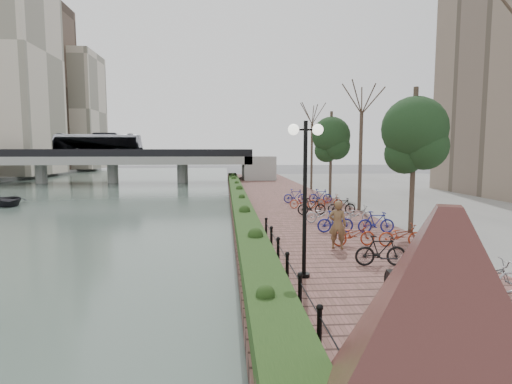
{
  "coord_description": "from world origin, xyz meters",
  "views": [
    {
      "loc": [
        -0.39,
        -8.25,
        4.21
      ],
      "look_at": [
        1.26,
        13.02,
        2.0
      ],
      "focal_mm": 28.0,
      "sensor_mm": 36.0,
      "label": 1
    }
  ],
  "objects": [
    {
      "name": "ground",
      "position": [
        0.0,
        0.0,
        0.0
      ],
      "size": [
        220.0,
        220.0,
        0.0
      ],
      "primitive_type": "plane",
      "color": "#59595B",
      "rests_on": "ground"
    },
    {
      "name": "river_water",
      "position": [
        -15.0,
        25.0,
        0.01
      ],
      "size": [
        30.0,
        130.0,
        0.02
      ],
      "primitive_type": "cube",
      "color": "#3E4E45",
      "rests_on": "ground"
    },
    {
      "name": "promenade",
      "position": [
        4.0,
        17.5,
        0.25
      ],
      "size": [
        8.0,
        75.0,
        0.5
      ],
      "primitive_type": "cube",
      "color": "brown",
      "rests_on": "ground"
    },
    {
      "name": "hedge",
      "position": [
        0.6,
        20.0,
        0.8
      ],
      "size": [
        1.1,
        56.0,
        0.6
      ],
      "primitive_type": "cube",
      "color": "#1D3915",
      "rests_on": "promenade"
    },
    {
      "name": "chain_fence",
      "position": [
        1.4,
        2.0,
        0.85
      ],
      "size": [
        0.1,
        14.1,
        0.7
      ],
      "color": "black",
      "rests_on": "promenade"
    },
    {
      "name": "granite_monument",
      "position": [
        1.95,
        -4.29,
        2.09
      ],
      "size": [
        5.48,
        5.48,
        3.14
      ],
      "color": "#49201F",
      "rests_on": "promenade"
    },
    {
      "name": "lamppost",
      "position": [
        1.92,
        3.1,
        3.81
      ],
      "size": [
        1.02,
        0.32,
        4.56
      ],
      "color": "black",
      "rests_on": "promenade"
    },
    {
      "name": "motorcycle",
      "position": [
        3.86,
        1.09,
        0.96
      ],
      "size": [
        0.58,
        1.5,
        0.92
      ],
      "primitive_type": null,
      "rotation": [
        0.0,
        0.0,
        -0.09
      ],
      "color": "black",
      "rests_on": "promenade"
    },
    {
      "name": "pedestrian",
      "position": [
        3.85,
        6.36,
        1.42
      ],
      "size": [
        0.79,
        0.65,
        1.84
      ],
      "primitive_type": "imported",
      "rotation": [
        0.0,
        0.0,
        2.77
      ],
      "color": "brown",
      "rests_on": "promenade"
    },
    {
      "name": "bicycle_parking",
      "position": [
        5.5,
        10.37,
        0.97
      ],
      "size": [
        2.4,
        19.89,
        1.0
      ],
      "color": "#9F9FA4",
      "rests_on": "promenade"
    },
    {
      "name": "street_trees",
      "position": [
        8.0,
        12.68,
        3.69
      ],
      "size": [
        3.2,
        37.12,
        6.8
      ],
      "color": "#372C20",
      "rests_on": "promenade"
    },
    {
      "name": "bridge",
      "position": [
        -15.34,
        45.0,
        3.37
      ],
      "size": [
        36.0,
        10.77,
        6.5
      ],
      "color": "#9D9C98",
      "rests_on": "ground"
    },
    {
      "name": "boat",
      "position": [
        -17.1,
        23.6,
        0.42
      ],
      "size": [
        4.29,
        4.71,
        0.8
      ],
      "primitive_type": "imported",
      "rotation": [
        0.0,
        0.0,
        0.51
      ],
      "color": "black",
      "rests_on": "river_water"
    }
  ]
}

